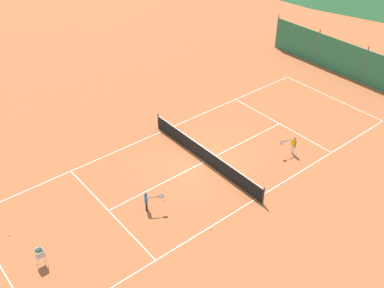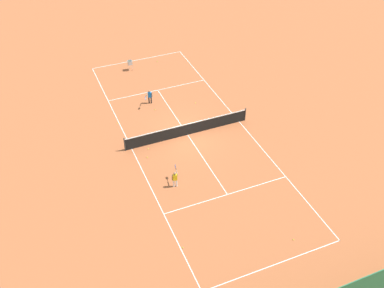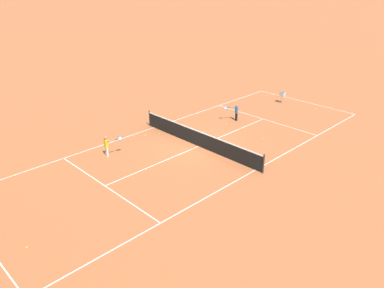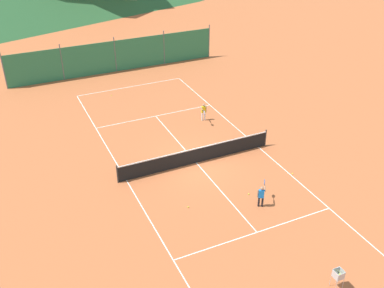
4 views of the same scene
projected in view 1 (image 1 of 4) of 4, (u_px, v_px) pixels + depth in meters
The scene contains 15 objects.
ground_plane at pixel (205, 162), 25.91m from camera, with size 600.00×600.00×0.00m, color #B25B33.
court_line_markings at pixel (205, 162), 25.91m from camera, with size 8.25×23.85×0.01m.
tennis_net at pixel (205, 155), 25.62m from camera, with size 9.18×0.08×1.06m.
windscreen_fence_far at pixel (364, 67), 33.15m from camera, with size 17.28×0.08×2.90m.
player_near_service at pixel (147, 199), 22.28m from camera, with size 0.78×0.83×1.16m.
player_far_baseline at pixel (293, 144), 26.15m from camera, with size 0.54×0.96×1.18m.
tennis_ball_service_box at pixel (356, 135), 28.06m from camera, with size 0.07×0.07×0.07m, color #CCE033.
tennis_ball_by_net_right at pixel (302, 92), 32.64m from camera, with size 0.07×0.07×0.07m, color #CCE033.
tennis_ball_by_net_left at pixel (211, 229), 21.56m from camera, with size 0.07×0.07×0.07m, color #CCE033.
tennis_ball_near_corner at pixel (263, 182), 24.39m from camera, with size 0.07×0.07×0.07m, color #CCE033.
tennis_ball_mid_court at pixel (163, 200), 23.21m from camera, with size 0.07×0.07×0.07m, color #CCE033.
tennis_ball_alley_left at pixel (248, 185), 24.18m from camera, with size 0.07×0.07×0.07m, color #CCE033.
tennis_ball_alley_right at pixel (9, 235), 21.22m from camera, with size 0.07×0.07×0.07m, color #CCE033.
tennis_ball_far_corner at pixel (135, 167), 25.41m from camera, with size 0.07×0.07×0.07m, color #CCE033.
ball_hopper at pixel (40, 254), 19.47m from camera, with size 0.36×0.36×0.89m.
Camera 1 is at (15.43, -13.57, 15.83)m, focal length 42.00 mm.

